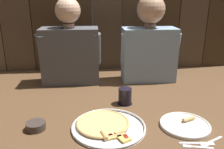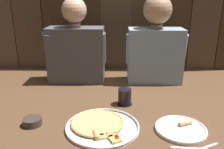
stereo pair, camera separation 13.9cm
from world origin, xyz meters
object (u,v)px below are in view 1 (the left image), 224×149
(dipping_bowl, at_px, (36,125))
(diner_left, at_px, (70,45))
(drinking_glass, at_px, (125,96))
(diner_right, at_px, (149,40))
(dinner_plate, at_px, (185,125))
(pizza_tray, at_px, (106,125))

(dipping_bowl, relative_size, diner_left, 0.16)
(drinking_glass, distance_m, dipping_bowl, 0.53)
(drinking_glass, xyz_separation_m, diner_left, (-0.35, 0.40, 0.23))
(diner_left, xyz_separation_m, diner_right, (0.58, 0.00, 0.03))
(drinking_glass, relative_size, diner_right, 0.16)
(dinner_plate, height_order, diner_right, diner_right)
(dinner_plate, distance_m, diner_left, 0.95)
(diner_right, bearing_deg, pizza_tray, -118.57)
(pizza_tray, bearing_deg, dinner_plate, -3.59)
(dinner_plate, relative_size, diner_right, 0.40)
(dinner_plate, bearing_deg, diner_right, 92.87)
(diner_left, height_order, diner_right, diner_right)
(drinking_glass, distance_m, diner_left, 0.58)
(pizza_tray, bearing_deg, diner_right, 61.43)
(pizza_tray, relative_size, dipping_bowl, 3.86)
(dipping_bowl, bearing_deg, dinner_plate, -2.83)
(dinner_plate, bearing_deg, dipping_bowl, 177.17)
(pizza_tray, distance_m, drinking_glass, 0.29)
(diner_left, distance_m, diner_right, 0.58)
(dipping_bowl, bearing_deg, diner_left, 78.96)
(dipping_bowl, height_order, diner_left, diner_left)
(drinking_glass, bearing_deg, diner_left, 130.99)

